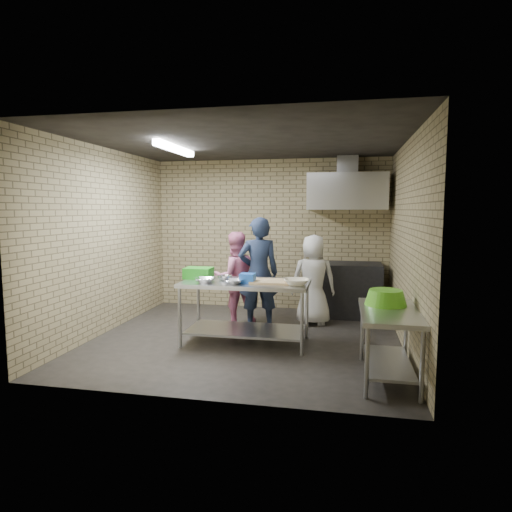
# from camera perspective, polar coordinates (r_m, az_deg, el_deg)

# --- Properties ---
(floor) EXTENTS (4.20, 4.20, 0.00)m
(floor) POSITION_cam_1_polar(r_m,az_deg,el_deg) (6.19, -1.30, -10.82)
(floor) COLOR black
(floor) RESTS_ON ground
(ceiling) EXTENTS (4.20, 4.20, 0.00)m
(ceiling) POSITION_cam_1_polar(r_m,az_deg,el_deg) (5.99, -1.36, 14.72)
(ceiling) COLOR black
(ceiling) RESTS_ON ground
(back_wall) EXTENTS (4.20, 0.06, 2.70)m
(back_wall) POSITION_cam_1_polar(r_m,az_deg,el_deg) (7.90, 1.87, 2.83)
(back_wall) COLOR #95865D
(back_wall) RESTS_ON ground
(front_wall) EXTENTS (4.20, 0.06, 2.70)m
(front_wall) POSITION_cam_1_polar(r_m,az_deg,el_deg) (4.02, -7.60, -0.43)
(front_wall) COLOR #95865D
(front_wall) RESTS_ON ground
(left_wall) EXTENTS (0.06, 4.00, 2.70)m
(left_wall) POSITION_cam_1_polar(r_m,az_deg,el_deg) (6.72, -19.08, 1.91)
(left_wall) COLOR #95865D
(left_wall) RESTS_ON ground
(right_wall) EXTENTS (0.06, 4.00, 2.70)m
(right_wall) POSITION_cam_1_polar(r_m,az_deg,el_deg) (5.85, 19.18, 1.33)
(right_wall) COLOR #95865D
(right_wall) RESTS_ON ground
(prep_table) EXTENTS (1.69, 0.85, 0.85)m
(prep_table) POSITION_cam_1_polar(r_m,az_deg,el_deg) (5.91, -1.37, -7.39)
(prep_table) COLOR #B0B3B7
(prep_table) RESTS_ON floor
(side_counter) EXTENTS (0.60, 1.20, 0.75)m
(side_counter) POSITION_cam_1_polar(r_m,az_deg,el_deg) (4.92, 16.99, -11.06)
(side_counter) COLOR silver
(side_counter) RESTS_ON floor
(stove) EXTENTS (1.20, 0.70, 0.90)m
(stove) POSITION_cam_1_polar(r_m,az_deg,el_deg) (7.55, 11.58, -4.33)
(stove) COLOR black
(stove) RESTS_ON floor
(range_hood) EXTENTS (1.30, 0.60, 0.60)m
(range_hood) POSITION_cam_1_polar(r_m,az_deg,el_deg) (7.48, 11.85, 8.26)
(range_hood) COLOR silver
(range_hood) RESTS_ON back_wall
(hood_duct) EXTENTS (0.35, 0.30, 0.30)m
(hood_duct) POSITION_cam_1_polar(r_m,az_deg,el_deg) (7.66, 11.92, 11.58)
(hood_duct) COLOR #A5A8AD
(hood_duct) RESTS_ON back_wall
(wall_shelf) EXTENTS (0.80, 0.20, 0.04)m
(wall_shelf) POSITION_cam_1_polar(r_m,az_deg,el_deg) (7.68, 14.07, 6.81)
(wall_shelf) COLOR #3F2B19
(wall_shelf) RESTS_ON back_wall
(fluorescent_fixture) EXTENTS (0.10, 1.25, 0.08)m
(fluorescent_fixture) POSITION_cam_1_polar(r_m,az_deg,el_deg) (6.28, -10.56, 13.68)
(fluorescent_fixture) COLOR white
(fluorescent_fixture) RESTS_ON ceiling
(green_crate) EXTENTS (0.38, 0.28, 0.15)m
(green_crate) POSITION_cam_1_polar(r_m,az_deg,el_deg) (6.12, -7.55, -2.23)
(green_crate) COLOR #1F971B
(green_crate) RESTS_ON prep_table
(blue_tub) EXTENTS (0.19, 0.19, 0.12)m
(blue_tub) POSITION_cam_1_polar(r_m,az_deg,el_deg) (5.71, -1.12, -2.92)
(blue_tub) COLOR blue
(blue_tub) RESTS_ON prep_table
(cutting_board) EXTENTS (0.52, 0.39, 0.03)m
(cutting_board) POSITION_cam_1_polar(r_m,az_deg,el_deg) (5.74, 1.99, -3.35)
(cutting_board) COLOR tan
(cutting_board) RESTS_ON prep_table
(mixing_bowl_a) EXTENTS (0.29, 0.29, 0.06)m
(mixing_bowl_a) POSITION_cam_1_polar(r_m,az_deg,el_deg) (5.76, -6.69, -3.17)
(mixing_bowl_a) COLOR silver
(mixing_bowl_a) RESTS_ON prep_table
(mixing_bowl_b) EXTENTS (0.22, 0.22, 0.06)m
(mixing_bowl_b) POSITION_cam_1_polar(r_m,az_deg,el_deg) (5.94, -4.11, -2.87)
(mixing_bowl_b) COLOR silver
(mixing_bowl_b) RESTS_ON prep_table
(mixing_bowl_c) EXTENTS (0.27, 0.27, 0.06)m
(mixing_bowl_c) POSITION_cam_1_polar(r_m,az_deg,el_deg) (5.63, -2.87, -3.37)
(mixing_bowl_c) COLOR #AAABB1
(mixing_bowl_c) RESTS_ON prep_table
(ceramic_bowl) EXTENTS (0.36, 0.36, 0.08)m
(ceramic_bowl) POSITION_cam_1_polar(r_m,az_deg,el_deg) (5.56, 5.33, -3.41)
(ceramic_bowl) COLOR beige
(ceramic_bowl) RESTS_ON prep_table
(green_basin) EXTENTS (0.46, 0.46, 0.17)m
(green_basin) POSITION_cam_1_polar(r_m,az_deg,el_deg) (5.05, 16.65, -5.22)
(green_basin) COLOR #59C626
(green_basin) RESTS_ON side_counter
(bottle_red) EXTENTS (0.07, 0.07, 0.18)m
(bottle_red) POSITION_cam_1_polar(r_m,az_deg,el_deg) (7.67, 12.21, 7.68)
(bottle_red) COLOR #B22619
(bottle_red) RESTS_ON wall_shelf
(bottle_green) EXTENTS (0.06, 0.06, 0.15)m
(bottle_green) POSITION_cam_1_polar(r_m,az_deg,el_deg) (7.69, 15.21, 7.49)
(bottle_green) COLOR green
(bottle_green) RESTS_ON wall_shelf
(man_navy) EXTENTS (0.71, 0.58, 1.69)m
(man_navy) POSITION_cam_1_polar(r_m,az_deg,el_deg) (6.57, 0.34, -2.26)
(man_navy) COLOR #141B33
(man_navy) RESTS_ON floor
(woman_pink) EXTENTS (0.89, 0.84, 1.46)m
(woman_pink) POSITION_cam_1_polar(r_m,az_deg,el_deg) (6.85, -2.82, -2.91)
(woman_pink) COLOR #D37098
(woman_pink) RESTS_ON floor
(woman_white) EXTENTS (0.75, 0.55, 1.42)m
(woman_white) POSITION_cam_1_polar(r_m,az_deg,el_deg) (6.87, 7.54, -3.10)
(woman_white) COLOR silver
(woman_white) RESTS_ON floor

